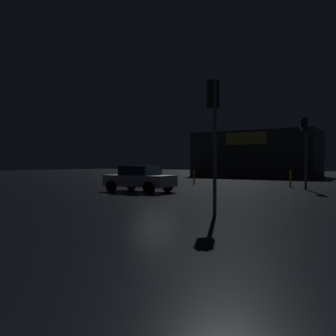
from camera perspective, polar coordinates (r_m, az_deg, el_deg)
ground_plane at (r=19.78m, az=-2.30°, el=-3.96°), size 120.00×120.00×0.00m
store_building at (r=44.42m, az=14.21°, el=2.16°), size 14.41×8.00×5.42m
traffic_signal_main at (r=11.28m, az=7.39°, el=8.73°), size 0.42×0.42×4.26m
traffic_signal_opposite at (r=23.33m, az=21.34°, el=4.23°), size 0.42×0.42×4.45m
car_near at (r=20.03m, az=-4.63°, el=-1.69°), size 4.02×2.11×1.49m
bollard_kerb_a at (r=25.20m, az=19.30°, el=-1.62°), size 0.12×0.12×1.20m
bollard_kerb_b at (r=27.71m, az=4.27°, el=-1.53°), size 0.12×0.12×1.03m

